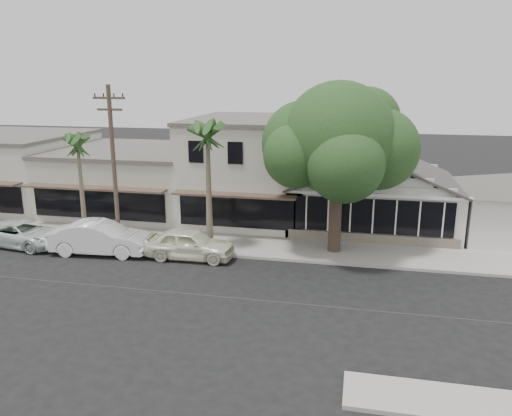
% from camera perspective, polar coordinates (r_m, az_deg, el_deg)
% --- Properties ---
extents(ground, '(140.00, 140.00, 0.00)m').
position_cam_1_polar(ground, '(21.98, -0.07, -10.47)').
color(ground, black).
rests_on(ground, ground).
extents(sidewalk_north, '(90.00, 3.50, 0.15)m').
position_cam_1_polar(sidewalk_north, '(30.34, -12.31, -3.45)').
color(sidewalk_north, '#9E9991').
rests_on(sidewalk_north, ground).
extents(corner_shop, '(10.40, 8.60, 5.10)m').
position_cam_1_polar(corner_shop, '(32.64, 13.21, 2.41)').
color(corner_shop, white).
rests_on(corner_shop, ground).
extents(row_building_near, '(8.00, 10.00, 6.50)m').
position_cam_1_polar(row_building_near, '(34.27, -0.27, 4.45)').
color(row_building_near, beige).
rests_on(row_building_near, ground).
extents(row_building_midnear, '(10.00, 10.00, 4.20)m').
position_cam_1_polar(row_building_midnear, '(37.41, -13.89, 3.10)').
color(row_building_midnear, beige).
rests_on(row_building_midnear, ground).
extents(row_building_midfar, '(11.00, 10.00, 5.00)m').
position_cam_1_polar(row_building_midfar, '(42.93, -26.69, 3.96)').
color(row_building_midfar, beige).
rests_on(row_building_midfar, ground).
extents(utility_pole, '(1.80, 0.24, 9.00)m').
position_cam_1_polar(utility_pole, '(28.31, -15.95, 4.87)').
color(utility_pole, brown).
rests_on(utility_pole, ground).
extents(car_0, '(4.83, 2.04, 1.63)m').
position_cam_1_polar(car_0, '(26.69, -7.63, -4.08)').
color(car_0, white).
rests_on(car_0, ground).
extents(car_1, '(5.56, 2.34, 1.79)m').
position_cam_1_polar(car_1, '(28.46, -17.37, -3.28)').
color(car_1, white).
rests_on(car_1, ground).
extents(car_2, '(5.35, 2.93, 1.42)m').
position_cam_1_polar(car_2, '(31.42, -25.11, -2.69)').
color(car_2, silver).
rests_on(car_2, ground).
extents(shade_tree, '(8.33, 7.53, 9.24)m').
position_cam_1_polar(shade_tree, '(26.69, 9.26, 7.49)').
color(shade_tree, '#4B3B2E').
rests_on(shade_tree, ground).
extents(palm_east, '(3.32, 3.32, 7.61)m').
position_cam_1_polar(palm_east, '(26.65, -5.58, 8.42)').
color(palm_east, '#726651').
rests_on(palm_east, ground).
extents(palm_mid, '(2.80, 2.80, 6.61)m').
position_cam_1_polar(palm_mid, '(30.54, -19.72, 6.88)').
color(palm_mid, '#726651').
rests_on(palm_mid, ground).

